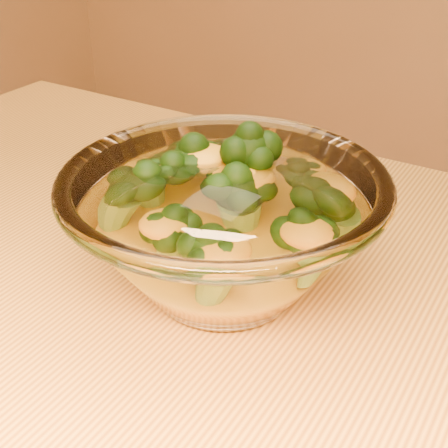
# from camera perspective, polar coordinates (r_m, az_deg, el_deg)

# --- Properties ---
(glass_bowl) EXTENTS (0.25, 0.25, 0.11)m
(glass_bowl) POSITION_cam_1_polar(r_m,az_deg,el_deg) (0.47, -0.00, -0.55)
(glass_bowl) COLOR white
(glass_bowl) RESTS_ON table
(cheese_sauce) EXTENTS (0.14, 0.14, 0.04)m
(cheese_sauce) POSITION_cam_1_polar(r_m,az_deg,el_deg) (0.49, -0.00, -2.87)
(cheese_sauce) COLOR #F4A814
(cheese_sauce) RESTS_ON glass_bowl
(broccoli_heap) EXTENTS (0.18, 0.17, 0.09)m
(broccoli_heap) POSITION_cam_1_polar(r_m,az_deg,el_deg) (0.48, -0.16, 2.51)
(broccoli_heap) COLOR black
(broccoli_heap) RESTS_ON cheese_sauce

